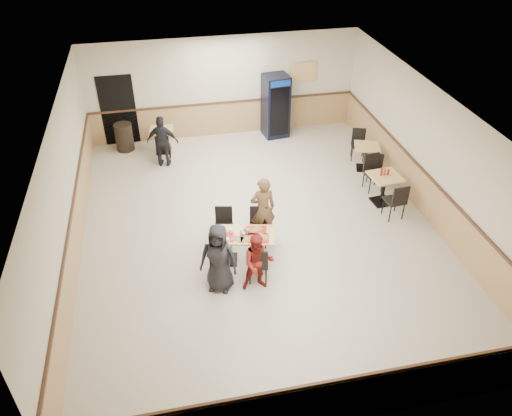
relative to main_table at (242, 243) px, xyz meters
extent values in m
plane|color=beige|center=(0.57, 1.02, -0.47)|extent=(10.00, 10.00, 0.00)
plane|color=silver|center=(0.57, 1.02, 2.53)|extent=(10.00, 10.00, 0.00)
plane|color=beige|center=(0.57, 6.02, 1.03)|extent=(8.00, 0.00, 8.00)
plane|color=beige|center=(0.57, -3.98, 1.03)|extent=(8.00, 0.00, 8.00)
plane|color=beige|center=(-3.43, 1.02, 1.03)|extent=(0.00, 10.00, 10.00)
plane|color=beige|center=(4.57, 1.02, 1.03)|extent=(0.00, 10.00, 10.00)
cube|color=tan|center=(0.57, 6.00, 0.03)|extent=(7.98, 0.03, 1.00)
cube|color=tan|center=(4.56, 1.02, 0.03)|extent=(0.03, 9.98, 1.00)
cube|color=#472B19|center=(0.57, 5.99, 0.56)|extent=(7.98, 0.04, 0.06)
cube|color=black|center=(-2.53, 6.00, 0.58)|extent=(1.00, 0.02, 2.10)
cube|color=orange|center=(2.97, 5.98, 1.33)|extent=(0.85, 0.02, 0.60)
cube|color=black|center=(-0.32, 0.07, -0.45)|extent=(0.51, 0.51, 0.04)
cylinder|color=black|center=(-0.32, 0.07, -0.11)|extent=(0.09, 0.09, 0.64)
cube|color=#DABA6A|center=(-0.32, 0.07, 0.22)|extent=(0.79, 0.79, 0.04)
cube|color=black|center=(0.32, -0.07, -0.45)|extent=(0.51, 0.51, 0.04)
cylinder|color=black|center=(0.32, -0.07, -0.11)|extent=(0.09, 0.09, 0.64)
cube|color=#DABA6A|center=(0.32, -0.07, 0.22)|extent=(0.79, 0.79, 0.04)
imported|color=black|center=(-0.59, -0.70, 0.28)|extent=(0.86, 0.72, 1.51)
imported|color=maroon|center=(0.15, -0.86, 0.17)|extent=(0.65, 0.51, 1.29)
imported|color=brown|center=(0.59, 0.70, 0.31)|extent=(0.58, 0.40, 1.56)
imported|color=black|center=(-1.38, 4.42, 0.26)|extent=(0.92, 0.56, 1.46)
cube|color=red|center=(0.30, 0.05, 0.25)|extent=(0.48, 0.40, 0.02)
cube|color=red|center=(0.29, -0.21, 0.25)|extent=(0.48, 0.40, 0.02)
cube|color=red|center=(-0.39, -0.03, 0.25)|extent=(0.48, 0.40, 0.02)
cylinder|color=white|center=(0.40, -0.18, 0.24)|extent=(0.22, 0.22, 0.01)
cube|color=#AE7543|center=(0.40, -0.18, 0.25)|extent=(0.29, 0.28, 0.02)
cylinder|color=white|center=(0.31, 0.08, 0.24)|extent=(0.22, 0.22, 0.01)
cube|color=#AE7543|center=(0.31, 0.08, 0.25)|extent=(0.29, 0.24, 0.02)
cylinder|color=white|center=(-0.44, -0.02, 0.24)|extent=(0.22, 0.22, 0.01)
cube|color=#AE7543|center=(-0.44, -0.02, 0.25)|extent=(0.27, 0.19, 0.02)
cylinder|color=white|center=(0.05, -0.21, 0.24)|extent=(0.22, 0.22, 0.01)
cube|color=#AE7543|center=(0.05, -0.21, 0.25)|extent=(0.26, 0.19, 0.02)
cylinder|color=white|center=(-0.13, -0.15, 0.24)|extent=(0.22, 0.22, 0.01)
cube|color=#AE7543|center=(-0.13, -0.15, 0.25)|extent=(0.29, 0.26, 0.02)
cylinder|color=white|center=(-0.51, -0.13, 0.29)|extent=(0.08, 0.08, 0.09)
cylinder|color=white|center=(-0.49, 0.20, 0.29)|extent=(0.08, 0.08, 0.09)
cylinder|color=white|center=(-0.33, -0.20, 0.29)|extent=(0.08, 0.08, 0.09)
cylinder|color=white|center=(-0.22, 0.10, 0.29)|extent=(0.08, 0.08, 0.09)
cylinder|color=#9D9FAF|center=(0.11, -0.02, 0.30)|extent=(0.07, 0.07, 0.12)
cylinder|color=#9D9FAF|center=(0.06, 0.04, 0.30)|extent=(0.07, 0.07, 0.12)
ellipsoid|color=silver|center=(0.01, -0.02, 0.29)|extent=(0.14, 0.14, 0.10)
cube|color=black|center=(3.79, 1.45, -0.45)|extent=(0.50, 0.50, 0.04)
cylinder|color=black|center=(3.79, 1.45, -0.08)|extent=(0.09, 0.09, 0.70)
cube|color=#DABA6A|center=(3.79, 1.45, 0.27)|extent=(0.78, 0.78, 0.04)
cube|color=black|center=(3.99, 3.09, -0.45)|extent=(0.53, 0.53, 0.04)
cylinder|color=black|center=(3.99, 3.09, -0.12)|extent=(0.08, 0.08, 0.64)
cube|color=#DABA6A|center=(3.99, 3.09, 0.21)|extent=(0.83, 0.83, 0.04)
cylinder|color=#B30C18|center=(3.69, 1.50, 0.39)|extent=(0.06, 0.06, 0.20)
cylinder|color=#AA5816|center=(3.78, 1.50, 0.38)|extent=(0.06, 0.06, 0.17)
cylinder|color=#B30C18|center=(3.87, 1.50, 0.36)|extent=(0.05, 0.05, 0.14)
cube|color=black|center=(-1.38, 5.22, -0.45)|extent=(0.46, 0.46, 0.04)
cylinder|color=black|center=(-1.38, 5.22, -0.11)|extent=(0.08, 0.08, 0.64)
cube|color=#DABA6A|center=(-1.38, 5.22, 0.22)|extent=(0.72, 0.72, 0.04)
cube|color=black|center=(2.06, 5.62, 0.47)|extent=(0.79, 0.77, 1.89)
cube|color=black|center=(2.11, 5.26, 0.42)|extent=(0.58, 0.09, 1.49)
cube|color=navy|center=(2.11, 5.25, 1.30)|extent=(0.60, 0.09, 0.18)
cylinder|color=black|center=(-2.46, 5.57, -0.07)|extent=(0.51, 0.51, 0.81)
camera|label=1|loc=(-1.37, -7.95, 6.58)|focal=35.00mm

